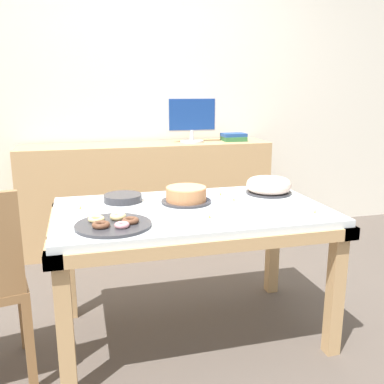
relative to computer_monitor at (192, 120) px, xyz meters
The scene contains 15 objects.
ground_plane 1.87m from the computer_monitor, 104.94° to the right, with size 12.00×12.00×0.00m, color #564C44.
wall_back 0.54m from the computer_monitor, 142.45° to the left, with size 8.00×0.10×2.60m, color silver.
dining_table 1.59m from the computer_monitor, 104.94° to the right, with size 1.44×0.85×0.73m.
sideboard 0.75m from the computer_monitor, behind, with size 2.09×0.44×0.89m.
computer_monitor is the anchor object (origin of this frame).
book_stack 0.41m from the computer_monitor, ahead, with size 0.21×0.19×0.07m.
cake_chocolate_round 1.45m from the computer_monitor, 106.05° to the right, with size 0.27×0.27×0.09m.
cake_golden_bundt 1.32m from the computer_monitor, 84.01° to the right, with size 0.27×0.27×0.09m.
pastry_platter 1.90m from the computer_monitor, 115.83° to the right, with size 0.35×0.35×0.04m.
plate_stack 1.48m from the computer_monitor, 120.21° to the right, with size 0.21×0.21×0.04m.
tealight_right_edge 1.79m from the computer_monitor, 102.09° to the right, with size 0.04×0.04×0.04m.
tealight_near_cakes 1.80m from the computer_monitor, 84.85° to the right, with size 0.04×0.04×0.04m.
tealight_left_edge 1.72m from the computer_monitor, 124.47° to the right, with size 0.04×0.04×0.04m.
tealight_centre 1.36m from the computer_monitor, 97.66° to the right, with size 0.04×0.04×0.04m.
tealight_near_front 1.48m from the computer_monitor, 95.69° to the right, with size 0.04×0.04×0.04m.
Camera 1 is at (-0.55, -2.09, 1.34)m, focal length 40.00 mm.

